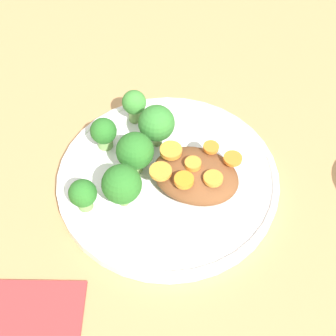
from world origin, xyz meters
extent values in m
plane|color=tan|center=(0.00, 0.00, 0.00)|extent=(4.00, 4.00, 0.00)
cylinder|color=white|center=(0.00, 0.00, 0.01)|extent=(0.28, 0.28, 0.01)
torus|color=white|center=(0.00, 0.00, 0.01)|extent=(0.28, 0.28, 0.01)
ellipsoid|color=brown|center=(0.04, 0.00, 0.03)|extent=(0.11, 0.09, 0.04)
cylinder|color=#759E51|center=(-0.08, 0.07, 0.03)|extent=(0.02, 0.02, 0.02)
sphere|color=#3D8433|center=(-0.08, 0.07, 0.05)|extent=(0.03, 0.03, 0.03)
cylinder|color=#759E51|center=(-0.04, -0.01, 0.03)|extent=(0.02, 0.02, 0.02)
sphere|color=#286B23|center=(-0.04, -0.01, 0.05)|extent=(0.05, 0.05, 0.05)
cylinder|color=#7FA85B|center=(-0.10, 0.02, 0.02)|extent=(0.02, 0.02, 0.02)
sphere|color=#286B23|center=(-0.10, 0.02, 0.04)|extent=(0.03, 0.03, 0.03)
cylinder|color=#759E51|center=(-0.03, -0.06, 0.03)|extent=(0.01, 0.01, 0.02)
sphere|color=#286B23|center=(-0.03, -0.06, 0.05)|extent=(0.05, 0.05, 0.05)
cylinder|color=#7FA85B|center=(-0.03, 0.05, 0.03)|extent=(0.01, 0.01, 0.03)
sphere|color=#337A2D|center=(-0.03, 0.05, 0.05)|extent=(0.05, 0.05, 0.05)
cylinder|color=#759E51|center=(-0.08, -0.08, 0.02)|extent=(0.02, 0.02, 0.02)
sphere|color=#286B23|center=(-0.08, -0.08, 0.04)|extent=(0.03, 0.03, 0.03)
cylinder|color=orange|center=(0.00, 0.01, 0.05)|extent=(0.03, 0.03, 0.01)
cylinder|color=orange|center=(0.07, 0.03, 0.05)|extent=(0.02, 0.02, 0.00)
cylinder|color=orange|center=(0.03, 0.00, 0.05)|extent=(0.02, 0.02, 0.01)
cylinder|color=orange|center=(0.00, -0.02, 0.05)|extent=(0.03, 0.03, 0.00)
cylinder|color=orange|center=(0.04, 0.03, 0.05)|extent=(0.02, 0.02, 0.00)
cylinder|color=orange|center=(0.06, -0.01, 0.05)|extent=(0.02, 0.02, 0.00)
cylinder|color=orange|center=(0.03, -0.03, 0.05)|extent=(0.02, 0.02, 0.01)
cube|color=#B73333|center=(-0.08, -0.23, 0.00)|extent=(0.15, 0.13, 0.01)
camera|label=1|loc=(0.13, -0.33, 0.50)|focal=50.00mm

